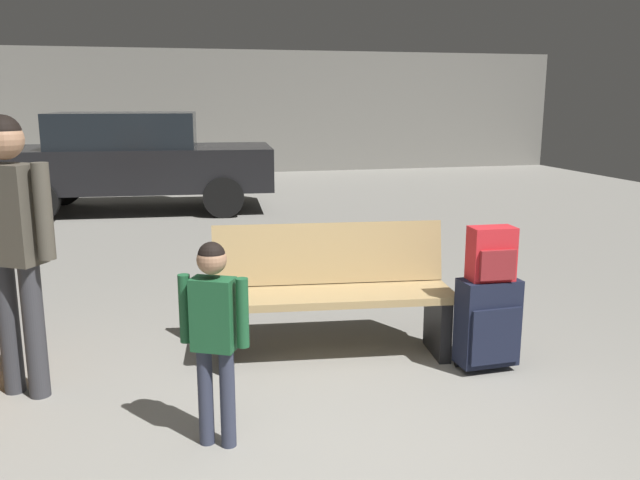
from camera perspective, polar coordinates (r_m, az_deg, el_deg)
name	(u,v)px	position (r m, az deg, el deg)	size (l,w,h in m)	color
ground_plane	(240,272)	(6.93, -6.95, -2.77)	(18.00, 18.00, 0.10)	gray
garage_back_wall	(190,112)	(15.53, -11.21, 10.76)	(18.00, 0.12, 2.80)	slate
bench	(332,292)	(4.47, 1.06, -4.55)	(1.65, 0.71, 0.89)	tan
suitcase	(488,323)	(4.39, 14.32, -6.93)	(0.39, 0.24, 0.60)	#191E33
backpack_bright	(492,254)	(4.27, 14.63, -1.21)	(0.29, 0.20, 0.34)	red
child	(214,323)	(3.30, -9.16, -7.08)	(0.33, 0.26, 1.06)	#33384C
adult	(11,227)	(4.12, -25.11, 1.01)	(0.49, 0.35, 1.64)	#38383D
parked_car_far	(134,159)	(10.62, -15.77, 6.75)	(4.23, 2.07, 1.51)	black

